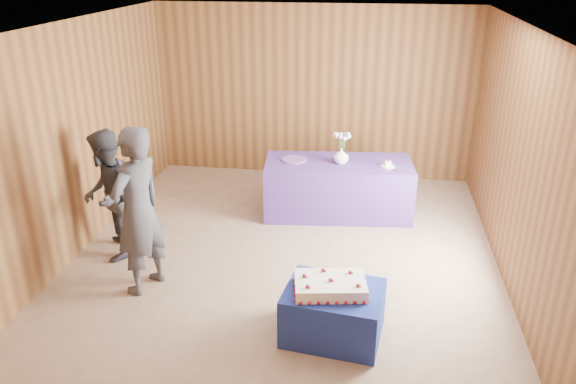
% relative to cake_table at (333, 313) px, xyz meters
% --- Properties ---
extents(ground, '(6.00, 6.00, 0.00)m').
position_rel_cake_table_xyz_m(ground, '(-0.68, 1.26, -0.25)').
color(ground, gray).
rests_on(ground, ground).
extents(room_shell, '(5.04, 6.04, 2.72)m').
position_rel_cake_table_xyz_m(room_shell, '(-0.68, 1.26, 1.55)').
color(room_shell, brown).
rests_on(room_shell, ground).
extents(cake_table, '(0.98, 0.81, 0.50)m').
position_rel_cake_table_xyz_m(cake_table, '(0.00, 0.00, 0.00)').
color(cake_table, navy).
rests_on(cake_table, ground).
extents(serving_table, '(2.08, 1.10, 0.75)m').
position_rel_cake_table_xyz_m(serving_table, '(-0.16, 2.78, 0.12)').
color(serving_table, '#543189').
rests_on(serving_table, ground).
extents(sheet_cake, '(0.75, 0.57, 0.16)m').
position_rel_cake_table_xyz_m(sheet_cake, '(-0.04, -0.02, 0.31)').
color(sheet_cake, white).
rests_on(sheet_cake, cake_table).
extents(vase, '(0.24, 0.24, 0.22)m').
position_rel_cake_table_xyz_m(vase, '(-0.13, 2.74, 0.61)').
color(vase, white).
rests_on(vase, serving_table).
extents(flower_spray, '(0.24, 0.24, 0.19)m').
position_rel_cake_table_xyz_m(flower_spray, '(-0.13, 2.74, 0.87)').
color(flower_spray, '#36692A').
rests_on(flower_spray, vase).
extents(platter, '(0.37, 0.37, 0.02)m').
position_rel_cake_table_xyz_m(platter, '(-0.77, 2.77, 0.51)').
color(platter, '#7950A1').
rests_on(platter, serving_table).
extents(plate, '(0.21, 0.21, 0.01)m').
position_rel_cake_table_xyz_m(plate, '(0.50, 2.71, 0.51)').
color(plate, white).
rests_on(plate, serving_table).
extents(cake_slice, '(0.09, 0.08, 0.09)m').
position_rel_cake_table_xyz_m(cake_slice, '(0.50, 2.71, 0.55)').
color(cake_slice, white).
rests_on(cake_slice, plate).
extents(knife, '(0.26, 0.04, 0.00)m').
position_rel_cake_table_xyz_m(knife, '(0.57, 2.56, 0.50)').
color(knife, '#BABABF').
rests_on(knife, serving_table).
extents(guest_left, '(0.64, 0.78, 1.83)m').
position_rel_cake_table_xyz_m(guest_left, '(-2.09, 0.53, 0.66)').
color(guest_left, '#3C3E47').
rests_on(guest_left, ground).
extents(guest_right, '(0.80, 0.91, 1.56)m').
position_rel_cake_table_xyz_m(guest_right, '(-2.73, 1.16, 0.53)').
color(guest_right, '#35353F').
rests_on(guest_right, ground).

